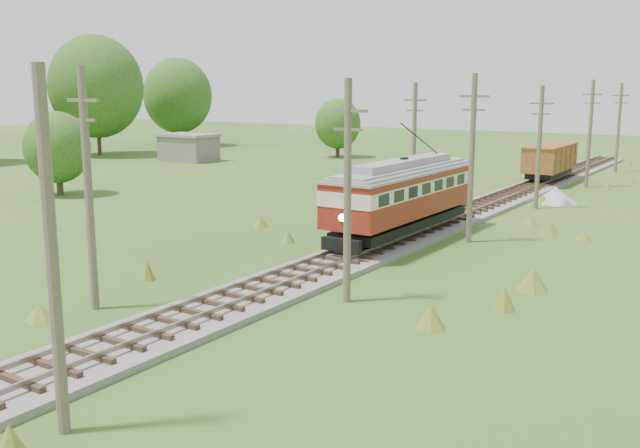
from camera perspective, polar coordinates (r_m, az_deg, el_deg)
The scene contains 17 objects.
railbed_main at distance 43.38m, azimuth 9.31°, elevation 0.01°, with size 3.60×96.00×0.57m.
streetcar at distance 38.90m, azimuth 6.71°, elevation 2.60°, with size 3.03×12.91×5.88m.
gondola at distance 65.61m, azimuth 17.92°, elevation 4.93°, with size 2.87×8.50×2.81m.
gravel_pile at distance 54.44m, azimuth 18.41°, elevation 2.16°, with size 3.16×3.35×1.15m.
utility_pole_r_1 at distance 17.64m, azimuth -20.66°, elevation -2.44°, with size 0.30×0.30×8.80m.
utility_pole_r_2 at distance 27.13m, azimuth 2.22°, elevation 2.75°, with size 1.60×0.30×8.60m.
utility_pole_r_3 at distance 38.80m, azimuth 12.04°, elevation 5.27°, with size 1.60×0.30×9.00m.
utility_pole_r_4 at distance 51.19m, azimuth 17.13°, elevation 5.98°, with size 1.60×0.30×8.40m.
utility_pole_r_5 at distance 63.65m, azimuth 20.78°, elevation 6.85°, with size 1.60×0.30×8.90m.
utility_pole_r_6 at distance 76.42m, azimuth 22.78°, elevation 7.19°, with size 1.60×0.30×8.70m.
utility_pole_l_a at distance 27.51m, azimuth -18.05°, elevation 2.76°, with size 1.60×0.30×9.00m.
utility_pole_l_b at distance 50.10m, azimuth 7.53°, elevation 6.39°, with size 1.60×0.30×8.60m.
tree_left_4 at distance 92.41m, azimuth -17.48°, elevation 10.44°, with size 11.34×11.34×14.61m.
tree_left_5 at distance 104.76m, azimuth -11.32°, elevation 10.03°, with size 9.66×9.66×12.44m.
tree_mid_a at distance 85.95m, azimuth 1.43°, elevation 8.03°, with size 5.46×5.46×7.03m.
tree_mid_c at distance 58.87m, azimuth -20.28°, elevation 5.77°, with size 5.04×5.04×6.49m.
shed at distance 83.12m, azimuth -10.48°, elevation 6.07°, with size 6.40×4.40×3.10m.
Camera 1 is at (17.08, -5.06, 8.24)m, focal length 40.00 mm.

